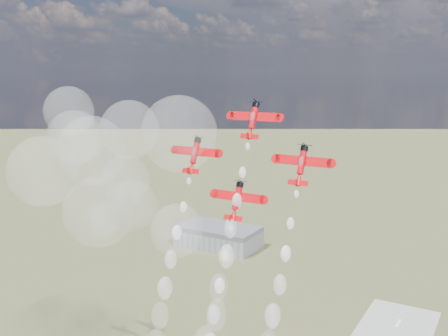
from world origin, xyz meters
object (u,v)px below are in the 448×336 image
(plane_lead, at_px, (253,120))
(plane_right, at_px, (302,164))
(plane_slot, at_px, (237,200))
(hangar, at_px, (218,236))
(plane_left, at_px, (195,155))

(plane_lead, height_order, plane_right, plane_lead)
(plane_right, xyz_separation_m, plane_slot, (-14.70, -4.19, -9.39))
(plane_right, bearing_deg, hangar, 125.82)
(plane_right, bearing_deg, plane_left, 180.00)
(hangar, height_order, plane_left, plane_left)
(plane_lead, height_order, plane_left, plane_lead)
(plane_lead, distance_m, plane_left, 17.94)
(hangar, distance_m, plane_right, 212.98)
(plane_right, distance_m, plane_slot, 17.94)
(plane_left, bearing_deg, plane_right, 0.00)
(plane_lead, relative_size, plane_right, 1.00)
(plane_left, distance_m, plane_slot, 17.94)
(plane_lead, xyz_separation_m, plane_left, (-14.70, -4.19, -9.39))
(plane_lead, xyz_separation_m, plane_slot, (0.00, -8.38, -18.79))
(plane_slot, bearing_deg, plane_lead, 90.00)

